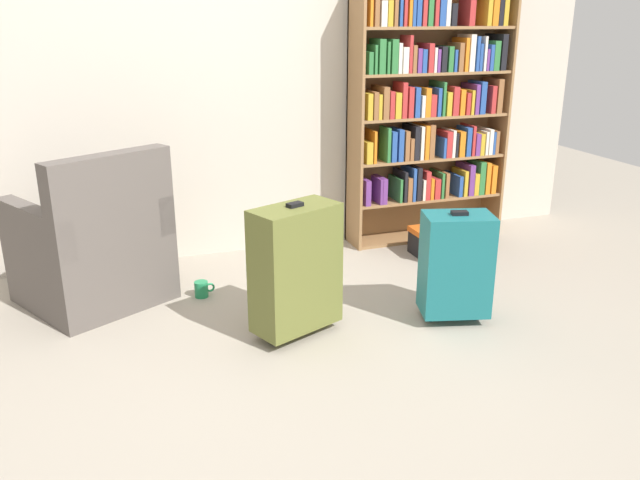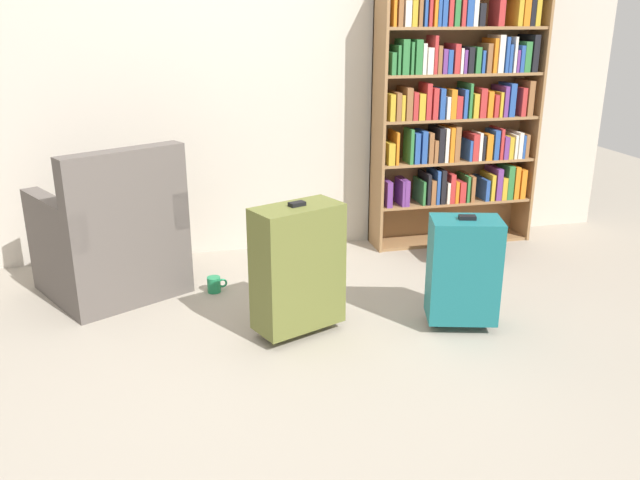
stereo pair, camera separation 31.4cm
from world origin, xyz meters
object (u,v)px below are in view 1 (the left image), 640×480
suitcase_teal (456,264)px  suitcase_olive (296,268)px  mug (202,289)px  bookshelf (430,106)px  armchair (94,249)px  storage_box (443,240)px

suitcase_teal → suitcase_olive: (-0.85, 0.12, 0.05)m
mug → suitcase_teal: suitcase_teal is taller
bookshelf → suitcase_olive: (-1.38, -1.20, -0.60)m
suitcase_teal → bookshelf: bearing=68.3°
suitcase_olive → armchair: bearing=140.7°
armchair → storage_box: (2.28, 0.03, -0.22)m
armchair → storage_box: size_ratio=2.26×
bookshelf → suitcase_olive: bearing=-138.9°
mug → armchair: bearing=166.0°
armchair → mug: 0.65m
bookshelf → suitcase_olive: size_ratio=2.50×
bookshelf → suitcase_olive: 1.92m
armchair → suitcase_olive: (0.96, -0.78, 0.05)m
armchair → suitcase_olive: bearing=-39.3°
mug → suitcase_olive: suitcase_olive is taller
bookshelf → storage_box: bearing=-98.8°
suitcase_teal → suitcase_olive: 0.86m
storage_box → suitcase_teal: size_ratio=0.68×
armchair → mug: bearing=-14.0°
mug → suitcase_teal: 1.48m
suitcase_teal → suitcase_olive: bearing=172.1°
suitcase_teal → suitcase_olive: suitcase_olive is taller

